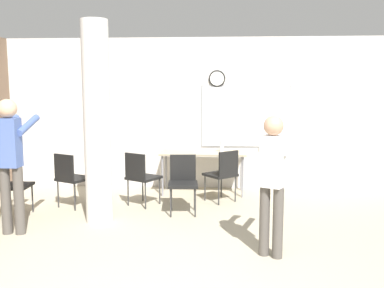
{
  "coord_description": "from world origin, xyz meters",
  "views": [
    {
      "loc": [
        0.59,
        -2.95,
        1.9
      ],
      "look_at": [
        0.22,
        2.59,
        1.16
      ],
      "focal_mm": 40.0,
      "sensor_mm": 36.0,
      "label": 1
    }
  ],
  "objects_px": {
    "chair_by_left_wall": "(10,182)",
    "bottle_on_table": "(222,146)",
    "person_watching_back": "(11,155)",
    "chair_table_right": "(223,172)",
    "folding_table": "(203,155)",
    "chair_table_left": "(141,175)",
    "chair_near_pillar": "(71,176)",
    "person_playing_side": "(273,175)",
    "chair_table_front": "(183,179)"
  },
  "relations": [
    {
      "from": "folding_table",
      "to": "chair_by_left_wall",
      "type": "bearing_deg",
      "value": -151.12
    },
    {
      "from": "chair_by_left_wall",
      "to": "chair_table_right",
      "type": "bearing_deg",
      "value": 17.06
    },
    {
      "from": "bottle_on_table",
      "to": "chair_table_right",
      "type": "relative_size",
      "value": 0.34
    },
    {
      "from": "person_watching_back",
      "to": "chair_by_left_wall",
      "type": "bearing_deg",
      "value": 119.66
    },
    {
      "from": "folding_table",
      "to": "chair_near_pillar",
      "type": "xyz_separation_m",
      "value": [
        -2.04,
        -1.06,
        -0.18
      ]
    },
    {
      "from": "chair_table_right",
      "to": "person_watching_back",
      "type": "relative_size",
      "value": 0.5
    },
    {
      "from": "chair_by_left_wall",
      "to": "folding_table",
      "type": "bearing_deg",
      "value": 28.88
    },
    {
      "from": "bottle_on_table",
      "to": "folding_table",
      "type": "bearing_deg",
      "value": -172.6
    },
    {
      "from": "folding_table",
      "to": "person_watching_back",
      "type": "relative_size",
      "value": 0.86
    },
    {
      "from": "bottle_on_table",
      "to": "person_playing_side",
      "type": "xyz_separation_m",
      "value": [
        0.57,
        -2.86,
        0.07
      ]
    },
    {
      "from": "person_watching_back",
      "to": "chair_table_front",
      "type": "bearing_deg",
      "value": 27.07
    },
    {
      "from": "folding_table",
      "to": "person_playing_side",
      "type": "relative_size",
      "value": 0.95
    },
    {
      "from": "chair_table_right",
      "to": "chair_table_front",
      "type": "bearing_deg",
      "value": -134.24
    },
    {
      "from": "chair_near_pillar",
      "to": "chair_table_left",
      "type": "distance_m",
      "value": 1.1
    },
    {
      "from": "chair_by_left_wall",
      "to": "person_watching_back",
      "type": "height_order",
      "value": "person_watching_back"
    },
    {
      "from": "bottle_on_table",
      "to": "person_watching_back",
      "type": "relative_size",
      "value": 0.17
    },
    {
      "from": "folding_table",
      "to": "chair_table_left",
      "type": "height_order",
      "value": "chair_table_left"
    },
    {
      "from": "person_watching_back",
      "to": "folding_table",
      "type": "bearing_deg",
      "value": 43.92
    },
    {
      "from": "chair_table_left",
      "to": "chair_table_front",
      "type": "height_order",
      "value": "same"
    },
    {
      "from": "chair_near_pillar",
      "to": "person_playing_side",
      "type": "relative_size",
      "value": 0.55
    },
    {
      "from": "bottle_on_table",
      "to": "chair_by_left_wall",
      "type": "relative_size",
      "value": 0.34
    },
    {
      "from": "bottle_on_table",
      "to": "person_playing_side",
      "type": "distance_m",
      "value": 2.91
    },
    {
      "from": "chair_table_left",
      "to": "person_playing_side",
      "type": "bearing_deg",
      "value": -46.01
    },
    {
      "from": "chair_table_left",
      "to": "chair_table_right",
      "type": "distance_m",
      "value": 1.35
    },
    {
      "from": "folding_table",
      "to": "chair_table_left",
      "type": "distance_m",
      "value": 1.32
    },
    {
      "from": "chair_by_left_wall",
      "to": "person_watching_back",
      "type": "relative_size",
      "value": 0.5
    },
    {
      "from": "folding_table",
      "to": "person_watching_back",
      "type": "height_order",
      "value": "person_watching_back"
    },
    {
      "from": "folding_table",
      "to": "chair_table_front",
      "type": "xyz_separation_m",
      "value": [
        -0.25,
        -1.2,
        -0.18
      ]
    },
    {
      "from": "bottle_on_table",
      "to": "person_watching_back",
      "type": "xyz_separation_m",
      "value": [
        -2.7,
        -2.32,
        0.17
      ]
    },
    {
      "from": "bottle_on_table",
      "to": "person_playing_side",
      "type": "relative_size",
      "value": 0.19
    },
    {
      "from": "folding_table",
      "to": "person_watching_back",
      "type": "distance_m",
      "value": 3.3
    },
    {
      "from": "chair_table_front",
      "to": "person_playing_side",
      "type": "xyz_separation_m",
      "value": [
        1.15,
        -1.62,
        0.43
      ]
    },
    {
      "from": "chair_by_left_wall",
      "to": "chair_table_front",
      "type": "bearing_deg",
      "value": 7.62
    },
    {
      "from": "chair_by_left_wall",
      "to": "person_playing_side",
      "type": "xyz_separation_m",
      "value": [
        3.69,
        -1.28,
        0.43
      ]
    },
    {
      "from": "chair_table_right",
      "to": "chair_by_left_wall",
      "type": "bearing_deg",
      "value": -162.94
    },
    {
      "from": "chair_near_pillar",
      "to": "chair_table_right",
      "type": "distance_m",
      "value": 2.44
    },
    {
      "from": "bottle_on_table",
      "to": "chair_by_left_wall",
      "type": "xyz_separation_m",
      "value": [
        -3.12,
        -1.58,
        -0.35
      ]
    },
    {
      "from": "folding_table",
      "to": "bottle_on_table",
      "type": "xyz_separation_m",
      "value": [
        0.33,
        0.04,
        0.17
      ]
    },
    {
      "from": "chair_table_left",
      "to": "person_playing_side",
      "type": "xyz_separation_m",
      "value": [
        1.85,
        -1.92,
        0.43
      ]
    },
    {
      "from": "chair_table_left",
      "to": "person_watching_back",
      "type": "distance_m",
      "value": 2.04
    },
    {
      "from": "person_watching_back",
      "to": "chair_table_left",
      "type": "bearing_deg",
      "value": 44.37
    },
    {
      "from": "chair_by_left_wall",
      "to": "chair_near_pillar",
      "type": "relative_size",
      "value": 1.0
    },
    {
      "from": "person_watching_back",
      "to": "chair_near_pillar",
      "type": "bearing_deg",
      "value": 75.08
    },
    {
      "from": "chair_table_front",
      "to": "person_watching_back",
      "type": "height_order",
      "value": "person_watching_back"
    },
    {
      "from": "chair_by_left_wall",
      "to": "bottle_on_table",
      "type": "bearing_deg",
      "value": 26.89
    },
    {
      "from": "person_playing_side",
      "to": "chair_by_left_wall",
      "type": "bearing_deg",
      "value": 160.9
    },
    {
      "from": "chair_table_front",
      "to": "person_playing_side",
      "type": "height_order",
      "value": "person_playing_side"
    },
    {
      "from": "chair_table_right",
      "to": "person_playing_side",
      "type": "height_order",
      "value": "person_playing_side"
    },
    {
      "from": "chair_table_front",
      "to": "person_playing_side",
      "type": "bearing_deg",
      "value": -54.57
    },
    {
      "from": "chair_near_pillar",
      "to": "person_watching_back",
      "type": "height_order",
      "value": "person_watching_back"
    }
  ]
}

